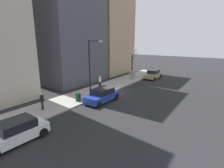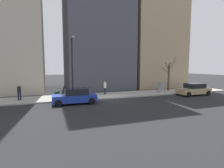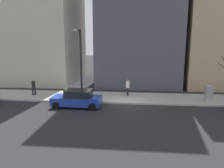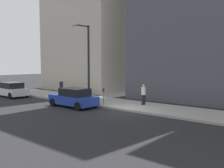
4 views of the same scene
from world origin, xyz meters
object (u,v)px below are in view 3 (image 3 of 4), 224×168
parked_car_blue (77,99)px  streetlamp (80,59)px  trash_bin (66,94)px  pedestrian_near_meter (128,87)px  utility_box (209,94)px  pedestrian_midblock (34,86)px  parking_meter (100,92)px

parked_car_blue → streetlamp: (1.46, 0.00, 3.28)m
parked_car_blue → trash_bin: size_ratio=4.71×
trash_bin → pedestrian_near_meter: size_ratio=0.54×
streetlamp → pedestrian_near_meter: 5.62m
parked_car_blue → trash_bin: 2.64m
parked_car_blue → utility_box: bearing=-76.8°
utility_box → pedestrian_midblock: size_ratio=0.86×
parked_car_blue → trash_bin: bearing=39.4°
parking_meter → streetlamp: 3.52m
streetlamp → trash_bin: size_ratio=7.22×
streetlamp → pedestrian_midblock: bearing=73.2°
utility_box → streetlamp: (-1.02, 11.74, 3.17)m
utility_box → parking_meter: bearing=94.9°
streetlamp → pedestrian_midblock: size_ratio=3.92×
utility_box → pedestrian_midblock: 17.09m
parked_car_blue → utility_box: utility_box is taller
streetlamp → trash_bin: bearing=69.2°
trash_bin → pedestrian_midblock: (0.99, 3.72, 0.49)m
parking_meter → pedestrian_midblock: bearing=78.5°
parking_meter → pedestrian_near_meter: pedestrian_near_meter is taller
parked_car_blue → parking_meter: bearing=-46.0°
parked_car_blue → pedestrian_near_meter: (3.69, -4.25, 0.35)m
pedestrian_near_meter → pedestrian_midblock: (-0.62, 9.60, 0.00)m
utility_box → pedestrian_near_meter: 7.59m
parked_car_blue → utility_box: size_ratio=2.96×
trash_bin → parked_car_blue: bearing=-141.9°
streetlamp → parking_meter: bearing=-84.6°
parking_meter → streetlamp: size_ratio=0.21×
parking_meter → utility_box: bearing=-85.1°
parked_car_blue → pedestrian_midblock: (3.07, 5.35, 0.35)m
parking_meter → trash_bin: size_ratio=1.50×
trash_bin → streetlamp: bearing=-110.8°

